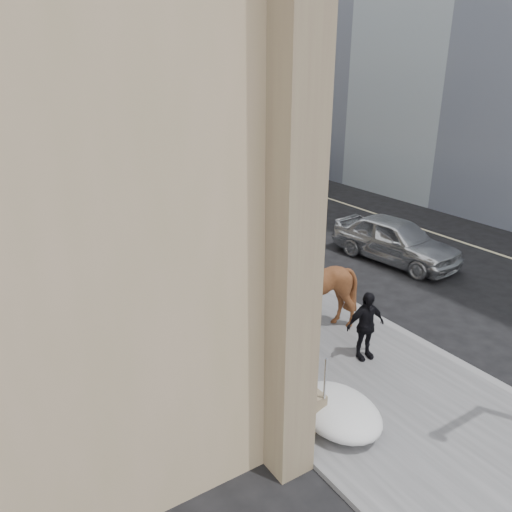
% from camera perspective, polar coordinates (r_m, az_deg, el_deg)
% --- Properties ---
extents(ground, '(140.00, 140.00, 0.00)m').
position_cam_1_polar(ground, '(12.85, 8.02, -11.82)').
color(ground, black).
rests_on(ground, ground).
extents(sidewalk, '(5.00, 80.00, 0.12)m').
position_cam_1_polar(sidewalk, '(20.61, -10.17, 1.33)').
color(sidewalk, '#4A4A4D').
rests_on(sidewalk, ground).
extents(curb, '(0.24, 80.00, 0.12)m').
position_cam_1_polar(curb, '(21.67, -3.80, 2.62)').
color(curb, slate).
rests_on(curb, ground).
extents(lane_line, '(0.15, 70.00, 0.01)m').
position_cam_1_polar(lane_line, '(26.22, 11.49, 5.43)').
color(lane_line, '#BFB78C').
rests_on(lane_line, ground).
extents(far_podium, '(2.00, 80.00, 4.00)m').
position_cam_1_polar(far_podium, '(29.43, 18.98, 10.41)').
color(far_podium, '#75604C').
rests_on(far_podium, ground).
extents(streetlight_mid, '(1.71, 0.24, 8.00)m').
position_cam_1_polar(streetlight_mid, '(24.29, -8.57, 15.39)').
color(streetlight_mid, '#2D2D30').
rests_on(streetlight_mid, ground).
extents(streetlight_far, '(1.71, 0.24, 8.00)m').
position_cam_1_polar(streetlight_far, '(43.25, -20.18, 16.88)').
color(streetlight_far, '#2D2D30').
rests_on(streetlight_far, ground).
extents(traffic_signal, '(4.10, 0.22, 6.00)m').
position_cam_1_polar(traffic_signal, '(31.57, -15.93, 15.10)').
color(traffic_signal, '#2D2D30').
rests_on(traffic_signal, ground).
extents(snow_bank, '(1.70, 18.10, 0.76)m').
position_cam_1_polar(snow_bank, '(18.33, -12.01, 0.01)').
color(snow_bank, '#BBBDC2').
rests_on(snow_bank, sidewalk).
extents(mounted_horse_left, '(1.95, 2.92, 2.79)m').
position_cam_1_polar(mounted_horse_left, '(16.10, -5.94, 0.51)').
color(mounted_horse_left, '#502C18').
rests_on(mounted_horse_left, sidewalk).
extents(mounted_horse_right, '(2.50, 2.64, 2.81)m').
position_cam_1_polar(mounted_horse_right, '(13.54, 6.02, -3.37)').
color(mounted_horse_right, '#4F2C16').
rests_on(mounted_horse_right, sidewalk).
extents(pedestrian, '(1.10, 0.61, 1.77)m').
position_cam_1_polar(pedestrian, '(12.51, 12.40, -7.78)').
color(pedestrian, black).
rests_on(pedestrian, sidewalk).
extents(car_silver, '(2.59, 5.12, 1.67)m').
position_cam_1_polar(car_silver, '(19.19, 15.64, 1.81)').
color(car_silver, silver).
rests_on(car_silver, ground).
extents(car_grey, '(2.98, 5.38, 1.48)m').
position_cam_1_polar(car_grey, '(31.09, 3.09, 9.67)').
color(car_grey, slate).
rests_on(car_grey, ground).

